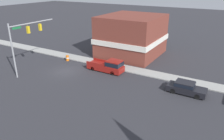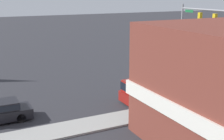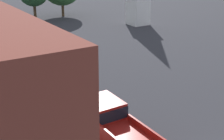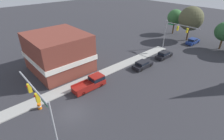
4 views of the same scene
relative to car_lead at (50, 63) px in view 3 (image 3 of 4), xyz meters
name	(u,v)px [view 3 (image 3 of 4)]	position (x,y,z in m)	size (l,w,h in m)	color
car_lead	(50,63)	(0.00, 0.00, 0.00)	(1.91, 4.65, 1.50)	black
car_second_ahead	(25,44)	(0.17, 7.42, 0.03)	(1.80, 4.57, 1.57)	black
pickup_truck_parked	(112,124)	(-1.17, -11.88, 0.17)	(2.01, 5.78, 1.96)	black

